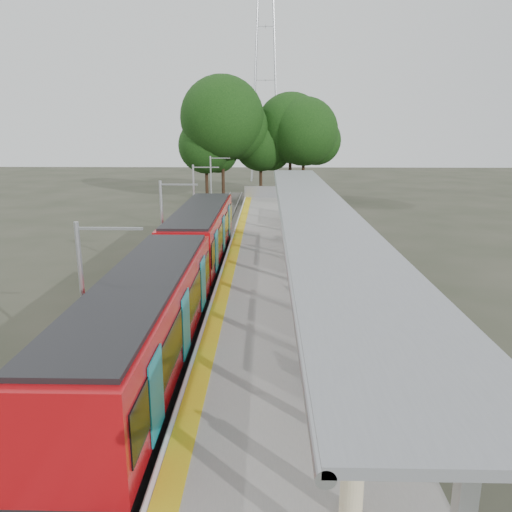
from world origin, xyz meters
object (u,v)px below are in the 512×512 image
at_px(bench_mid, 330,291).
at_px(info_pillar_far, 296,244).
at_px(litter_bin, 320,281).
at_px(bench_far, 306,236).
at_px(info_pillar_near, 352,476).
at_px(bench_near, 336,370).
at_px(train, 181,266).

distance_m(bench_mid, info_pillar_far, 7.71).
bearing_deg(litter_bin, bench_mid, -82.68).
height_order(bench_far, info_pillar_near, info_pillar_near).
distance_m(bench_near, info_pillar_near, 4.94).
distance_m(bench_mid, bench_far, 10.63).
bearing_deg(bench_mid, bench_far, 74.41).
relative_size(bench_near, info_pillar_far, 0.80).
distance_m(bench_mid, info_pillar_near, 11.99).
height_order(bench_mid, info_pillar_near, info_pillar_near).
relative_size(bench_mid, info_pillar_near, 0.73).
bearing_deg(train, info_pillar_far, 46.41).
bearing_deg(bench_far, info_pillar_far, -86.52).
distance_m(train, bench_near, 10.63).
bearing_deg(bench_near, litter_bin, 77.53).
bearing_deg(litter_bin, info_pillar_near, -93.34).
distance_m(train, info_pillar_far, 8.08).
xyz_separation_m(train, bench_far, (6.32, 8.83, -0.47)).
xyz_separation_m(info_pillar_near, litter_bin, (0.80, 13.72, -0.45)).
xyz_separation_m(train, litter_bin, (6.32, -0.01, -0.65)).
height_order(bench_far, litter_bin, bench_far).
bearing_deg(info_pillar_near, bench_far, 105.96).
height_order(train, info_pillar_near, train).
height_order(bench_mid, info_pillar_far, info_pillar_far).
bearing_deg(bench_far, info_pillar_near, -74.38).
relative_size(train, bench_mid, 19.27).
height_order(info_pillar_near, info_pillar_far, info_pillar_near).
height_order(bench_far, info_pillar_far, info_pillar_far).
relative_size(bench_far, info_pillar_far, 0.99).
bearing_deg(bench_mid, bench_near, -112.21).
bearing_deg(info_pillar_near, train, 129.89).
bearing_deg(litter_bin, info_pillar_far, 97.31).
height_order(info_pillar_near, litter_bin, info_pillar_near).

